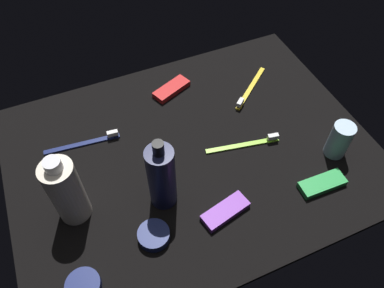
{
  "coord_description": "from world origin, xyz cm",
  "views": [
    {
      "loc": [
        21.02,
        48.49,
        70.83
      ],
      "look_at": [
        0.0,
        0.0,
        3.0
      ],
      "focal_mm": 35.03,
      "sensor_mm": 36.0,
      "label": 1
    }
  ],
  "objects": [
    {
      "name": "bodywash_bottle",
      "position": [
        28.55,
        4.71,
        8.3
      ],
      "size": [
        6.52,
        6.52,
        18.22
      ],
      "color": "silver",
      "rests_on": "ground_plane"
    },
    {
      "name": "cream_tin_left",
      "position": [
        30.68,
        20.79,
        0.92
      ],
      "size": [
        6.48,
        6.48,
        1.84
      ],
      "primitive_type": "cylinder",
      "color": "navy",
      "rests_on": "ground_plane"
    },
    {
      "name": "snack_bar_green",
      "position": [
        -22.51,
        19.9,
        0.75
      ],
      "size": [
        10.52,
        4.31,
        1.5
      ],
      "primitive_type": "cube",
      "rotation": [
        0.0,
        0.0,
        -0.03
      ],
      "color": "green",
      "rests_on": "ground_plane"
    },
    {
      "name": "toothbrush_lime",
      "position": [
        -12.86,
        3.38,
        0.61
      ],
      "size": [
        17.9,
        4.56,
        2.1
      ],
      "color": "#8CD133",
      "rests_on": "ground_plane"
    },
    {
      "name": "snack_bar_red",
      "position": [
        -3.08,
        -20.98,
        0.75
      ],
      "size": [
        11.14,
        7.62,
        1.5
      ],
      "primitive_type": "cube",
      "rotation": [
        0.0,
        0.0,
        0.39
      ],
      "color": "red",
      "rests_on": "ground_plane"
    },
    {
      "name": "deodorant_stick",
      "position": [
        -30.63,
        13.34,
        4.54
      ],
      "size": [
        4.87,
        4.87,
        9.08
      ],
      "primitive_type": "cylinder",
      "color": "silver",
      "rests_on": "ground_plane"
    },
    {
      "name": "lotion_bottle",
      "position": [
        10.49,
        9.06,
        8.43
      ],
      "size": [
        5.66,
        5.66,
        19.18
      ],
      "color": "#1A1E42",
      "rests_on": "ground_plane"
    },
    {
      "name": "toothbrush_yellow",
      "position": [
        -22.23,
        -12.6,
        0.61
      ],
      "size": [
        14.77,
        12.23,
        2.1
      ],
      "color": "yellow",
      "rests_on": "ground_plane"
    },
    {
      "name": "toothbrush_navy",
      "position": [
        22.12,
        -12.31,
        0.61
      ],
      "size": [
        18.03,
        3.04,
        2.1
      ],
      "color": "navy",
      "rests_on": "ground_plane"
    },
    {
      "name": "cream_tin_right",
      "position": [
        15.51,
        16.69,
        1.04
      ],
      "size": [
        6.45,
        6.45,
        2.08
      ],
      "primitive_type": "cylinder",
      "color": "navy",
      "rests_on": "ground_plane"
    },
    {
      "name": "snack_bar_purple",
      "position": [
        -0.2,
        17.45,
        0.75
      ],
      "size": [
        11.02,
        6.19,
        1.5
      ],
      "primitive_type": "cube",
      "rotation": [
        0.0,
        0.0,
        0.22
      ],
      "color": "purple",
      "rests_on": "ground_plane"
    },
    {
      "name": "ground_plane",
      "position": [
        0.0,
        0.0,
        -0.6
      ],
      "size": [
        84.0,
        64.0,
        1.2
      ],
      "primitive_type": "cube",
      "color": "black"
    }
  ]
}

